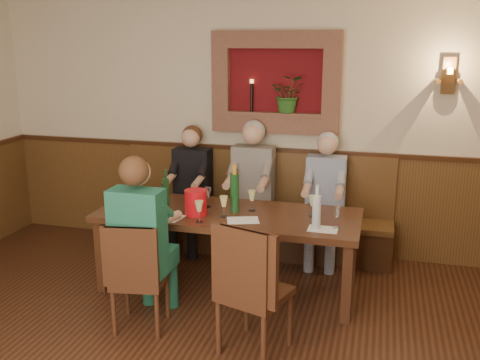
% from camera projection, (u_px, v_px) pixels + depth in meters
% --- Properties ---
extents(room_shell, '(6.04, 6.04, 2.82)m').
position_uv_depth(room_shell, '(131.00, 114.00, 2.89)').
color(room_shell, beige).
rests_on(room_shell, ground).
extents(wainscoting, '(6.02, 6.02, 1.15)m').
position_uv_depth(wainscoting, '(142.00, 330.00, 3.22)').
color(wainscoting, '#503216').
rests_on(wainscoting, ground).
extents(wall_niche, '(1.36, 0.30, 1.06)m').
position_uv_depth(wall_niche, '(279.00, 87.00, 5.60)').
color(wall_niche, '#5B0D11').
rests_on(wall_niche, ground).
extents(wall_sconce, '(0.25, 0.20, 0.35)m').
position_uv_depth(wall_sconce, '(448.00, 76.00, 5.13)').
color(wall_sconce, '#503216').
rests_on(wall_sconce, ground).
extents(dining_table, '(2.40, 0.90, 0.75)m').
position_uv_depth(dining_table, '(228.00, 220.00, 4.92)').
color(dining_table, '#381F10').
rests_on(dining_table, ground).
extents(bench, '(3.00, 0.45, 1.11)m').
position_uv_depth(bench, '(252.00, 223.00, 5.89)').
color(bench, '#381E0F').
rests_on(bench, ground).
extents(chair_near_left, '(0.47, 0.47, 0.92)m').
position_uv_depth(chair_near_left, '(140.00, 297.00, 4.32)').
color(chair_near_left, '#381F10').
rests_on(chair_near_left, ground).
extents(chair_near_right, '(0.57, 0.57, 1.03)m').
position_uv_depth(chair_near_right, '(253.00, 315.00, 3.98)').
color(chair_near_right, '#381F10').
rests_on(chair_near_right, ground).
extents(person_bench_left, '(0.40, 0.49, 1.39)m').
position_uv_depth(person_bench_left, '(191.00, 200.00, 5.90)').
color(person_bench_left, black).
rests_on(person_bench_left, ground).
extents(person_bench_mid, '(0.44, 0.54, 1.47)m').
position_uv_depth(person_bench_mid, '(251.00, 201.00, 5.72)').
color(person_bench_mid, '#595452').
rests_on(person_bench_mid, ground).
extents(person_bench_right, '(0.40, 0.49, 1.38)m').
position_uv_depth(person_bench_right, '(324.00, 211.00, 5.53)').
color(person_bench_right, navy).
rests_on(person_bench_right, ground).
extents(person_chair_front, '(0.42, 0.52, 1.43)m').
position_uv_depth(person_chair_front, '(144.00, 254.00, 4.34)').
color(person_chair_front, '#195857').
rests_on(person_chair_front, ground).
extents(spittoon_bucket, '(0.26, 0.26, 0.23)m').
position_uv_depth(spittoon_bucket, '(196.00, 202.00, 4.81)').
color(spittoon_bucket, red).
rests_on(spittoon_bucket, dining_table).
extents(wine_bottle_green_a, '(0.10, 0.10, 0.45)m').
position_uv_depth(wine_bottle_green_a, '(235.00, 192.00, 4.87)').
color(wine_bottle_green_a, '#19471E').
rests_on(wine_bottle_green_a, dining_table).
extents(wine_bottle_green_b, '(0.07, 0.07, 0.36)m').
position_uv_depth(wine_bottle_green_b, '(166.00, 191.00, 5.06)').
color(wine_bottle_green_b, '#19471E').
rests_on(wine_bottle_green_b, dining_table).
extents(water_bottle, '(0.07, 0.07, 0.39)m').
position_uv_depth(water_bottle, '(317.00, 212.00, 4.41)').
color(water_bottle, silver).
rests_on(water_bottle, dining_table).
extents(tasting_sheet_a, '(0.37, 0.32, 0.00)m').
position_uv_depth(tasting_sheet_a, '(135.00, 212.00, 4.91)').
color(tasting_sheet_a, white).
rests_on(tasting_sheet_a, dining_table).
extents(tasting_sheet_b, '(0.32, 0.27, 0.00)m').
position_uv_depth(tasting_sheet_b, '(243.00, 220.00, 4.68)').
color(tasting_sheet_b, white).
rests_on(tasting_sheet_b, dining_table).
extents(tasting_sheet_c, '(0.25, 0.18, 0.00)m').
position_uv_depth(tasting_sheet_c, '(323.00, 229.00, 4.46)').
color(tasting_sheet_c, white).
rests_on(tasting_sheet_c, dining_table).
extents(tasting_sheet_d, '(0.34, 0.26, 0.00)m').
position_uv_depth(tasting_sheet_d, '(166.00, 217.00, 4.77)').
color(tasting_sheet_d, white).
rests_on(tasting_sheet_d, dining_table).
extents(wine_glass_0, '(0.08, 0.08, 0.19)m').
position_uv_depth(wine_glass_0, '(224.00, 206.00, 4.75)').
color(wine_glass_0, '#D6DB83').
rests_on(wine_glass_0, dining_table).
extents(wine_glass_1, '(0.08, 0.08, 0.19)m').
position_uv_depth(wine_glass_1, '(336.00, 217.00, 4.46)').
color(wine_glass_1, white).
rests_on(wine_glass_1, dining_table).
extents(wine_glass_2, '(0.08, 0.08, 0.19)m').
position_uv_depth(wine_glass_2, '(199.00, 212.00, 4.61)').
color(wine_glass_2, '#D6DB83').
rests_on(wine_glass_2, dining_table).
extents(wine_glass_3, '(0.08, 0.08, 0.19)m').
position_uv_depth(wine_glass_3, '(207.00, 197.00, 5.03)').
color(wine_glass_3, white).
rests_on(wine_glass_3, dining_table).
extents(wine_glass_4, '(0.08, 0.08, 0.19)m').
position_uv_depth(wine_glass_4, '(252.00, 201.00, 4.93)').
color(wine_glass_4, '#D6DB83').
rests_on(wine_glass_4, dining_table).
extents(wine_glass_5, '(0.08, 0.08, 0.19)m').
position_uv_depth(wine_glass_5, '(313.00, 206.00, 4.77)').
color(wine_glass_5, '#D6DB83').
rests_on(wine_glass_5, dining_table).
extents(wine_glass_6, '(0.08, 0.08, 0.19)m').
position_uv_depth(wine_glass_6, '(124.00, 200.00, 4.96)').
color(wine_glass_6, '#D6DB83').
rests_on(wine_glass_6, dining_table).
extents(wine_glass_7, '(0.08, 0.08, 0.19)m').
position_uv_depth(wine_glass_7, '(165.00, 193.00, 5.19)').
color(wine_glass_7, white).
rests_on(wine_glass_7, dining_table).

